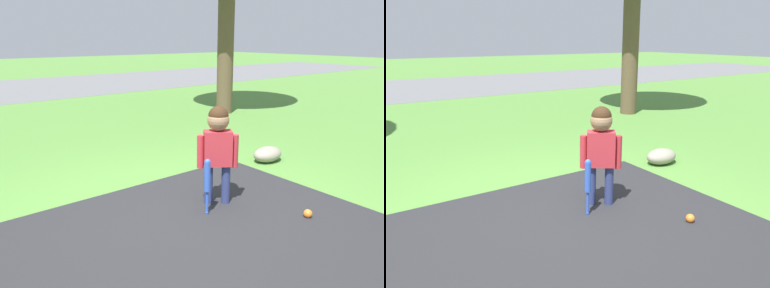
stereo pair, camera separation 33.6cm
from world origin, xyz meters
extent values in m
plane|color=#518438|center=(0.00, 0.00, 0.00)|extent=(60.00, 60.00, 0.00)
cylinder|color=navy|center=(0.46, 0.15, 0.20)|extent=(0.09, 0.09, 0.40)
cylinder|color=navy|center=(0.60, 0.06, 0.20)|extent=(0.09, 0.09, 0.40)
cube|color=#BF2D38|center=(0.53, 0.10, 0.57)|extent=(0.31, 0.28, 0.34)
cylinder|color=#BF2D38|center=(0.39, 0.20, 0.54)|extent=(0.07, 0.07, 0.33)
cylinder|color=#BF2D38|center=(0.67, 0.01, 0.54)|extent=(0.07, 0.07, 0.33)
sphere|color=#997051|center=(0.53, 0.10, 0.85)|extent=(0.21, 0.21, 0.21)
sphere|color=#382314|center=(0.53, 0.10, 0.89)|extent=(0.19, 0.19, 0.19)
sphere|color=blue|center=(0.29, -0.02, 0.02)|extent=(0.03, 0.03, 0.03)
cylinder|color=blue|center=(0.29, -0.02, 0.12)|extent=(0.03, 0.03, 0.23)
cylinder|color=blue|center=(0.29, -0.02, 0.38)|extent=(0.06, 0.06, 0.29)
sphere|color=blue|center=(0.29, -0.02, 0.52)|extent=(0.05, 0.05, 0.05)
sphere|color=orange|center=(0.97, -0.66, 0.04)|extent=(0.08, 0.08, 0.08)
cylinder|color=brown|center=(3.83, 3.52, 1.59)|extent=(0.35, 0.35, 3.18)
ellipsoid|color=gray|center=(1.94, 0.66, 0.10)|extent=(0.44, 0.30, 0.20)
camera|label=1|loc=(-1.81, -2.45, 1.60)|focal=35.00mm
camera|label=2|loc=(-1.54, -2.64, 1.60)|focal=35.00mm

